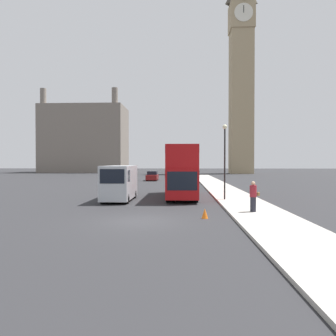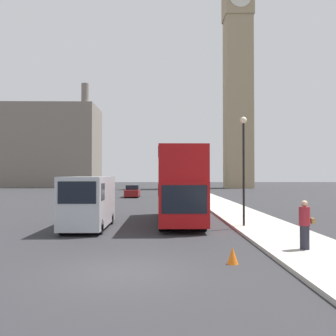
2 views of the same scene
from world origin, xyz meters
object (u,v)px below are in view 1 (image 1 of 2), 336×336
Objects in this scene: clock_tower at (241,71)px; street_lamp at (225,150)px; red_double_decker_bus at (182,169)px; parked_sedan at (152,176)px; pedestrian at (253,197)px; white_van at (119,182)px.

street_lamp is at bearing -101.26° from clock_tower.
red_double_decker_bus is at bearing 141.19° from street_lamp.
clock_tower is 49.65m from parked_sedan.
clock_tower is at bearing 75.35° from red_double_decker_bus.
street_lamp reaches higher than red_double_decker_bus.
pedestrian is 36.78m from parked_sedan.
pedestrian is 7.13m from street_lamp.
red_double_decker_bus is 5.68× the size of pedestrian.
street_lamp is at bearing -74.08° from parked_sedan.
clock_tower is 70.27m from street_lamp.
red_double_decker_bus is 10.13m from pedestrian.
street_lamp reaches higher than parked_sedan.
parked_sedan is (-9.15, 35.62, -0.32)m from pedestrian.
red_double_decker_bus is at bearing 29.20° from white_van.
clock_tower reaches higher than street_lamp.
street_lamp is 30.52m from parked_sedan.
white_van is (-21.20, -64.81, -26.67)m from clock_tower.
white_van reaches higher than pedestrian.
parked_sedan is (-4.98, 26.49, -1.72)m from red_double_decker_bus.
parked_sedan is (-21.20, -35.54, -27.43)m from clock_tower.
street_lamp is at bearing 97.33° from pedestrian.
red_double_decker_bus is at bearing -79.36° from parked_sedan.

